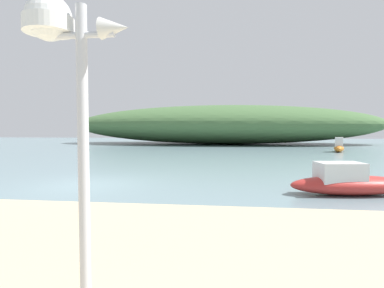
% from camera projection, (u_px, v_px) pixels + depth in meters
% --- Properties ---
extents(ground_plane, '(120.00, 120.00, 0.00)m').
position_uv_depth(ground_plane, '(92.00, 184.00, 11.61)').
color(ground_plane, gray).
extents(distant_hill, '(43.13, 15.22, 5.41)m').
position_uv_depth(distant_hill, '(224.00, 125.00, 43.36)').
color(distant_hill, '#476B3D').
rests_on(distant_hill, ground).
extents(mast_structure, '(1.15, 0.53, 3.32)m').
position_uv_depth(mast_structure, '(61.00, 48.00, 3.30)').
color(mast_structure, silver).
rests_on(mast_structure, beach_sand).
extents(motorboat_outer_mooring, '(1.73, 3.00, 1.34)m').
position_uv_depth(motorboat_outer_mooring, '(339.00, 147.00, 27.97)').
color(motorboat_outer_mooring, orange).
rests_on(motorboat_outer_mooring, ground).
extents(motorboat_far_right, '(4.02, 1.69, 1.03)m').
position_uv_depth(motorboat_far_right, '(349.00, 182.00, 9.76)').
color(motorboat_far_right, '#B72D28').
rests_on(motorboat_far_right, ground).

